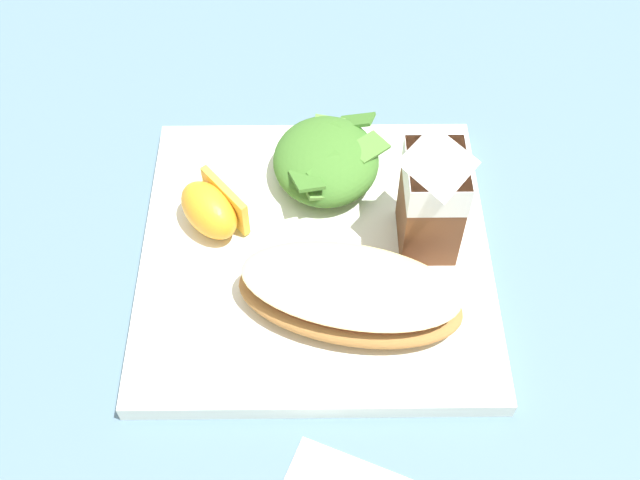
# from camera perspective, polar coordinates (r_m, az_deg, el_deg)

# --- Properties ---
(ground) EXTENTS (3.00, 3.00, 0.00)m
(ground) POSITION_cam_1_polar(r_m,az_deg,el_deg) (0.62, 0.00, -1.44)
(ground) COLOR slate
(white_plate) EXTENTS (0.28, 0.28, 0.02)m
(white_plate) POSITION_cam_1_polar(r_m,az_deg,el_deg) (0.62, 0.00, -1.01)
(white_plate) COLOR white
(white_plate) RESTS_ON ground
(cheesy_pizza_bread) EXTENTS (0.11, 0.18, 0.04)m
(cheesy_pizza_bread) POSITION_cam_1_polar(r_m,az_deg,el_deg) (0.56, 2.60, -4.16)
(cheesy_pizza_bread) COLOR #A87038
(cheesy_pizza_bread) RESTS_ON white_plate
(green_salad_pile) EXTENTS (0.11, 0.10, 0.04)m
(green_salad_pile) POSITION_cam_1_polar(r_m,az_deg,el_deg) (0.64, 0.80, 6.06)
(green_salad_pile) COLOR #3D7028
(green_salad_pile) RESTS_ON white_plate
(milk_carton) EXTENTS (0.06, 0.05, 0.11)m
(milk_carton) POSITION_cam_1_polar(r_m,az_deg,el_deg) (0.58, 8.90, 3.73)
(milk_carton) COLOR brown
(milk_carton) RESTS_ON white_plate
(orange_wedge_front) EXTENTS (0.07, 0.07, 0.04)m
(orange_wedge_front) POSITION_cam_1_polar(r_m,az_deg,el_deg) (0.61, -7.91, 2.34)
(orange_wedge_front) COLOR orange
(orange_wedge_front) RESTS_ON white_plate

